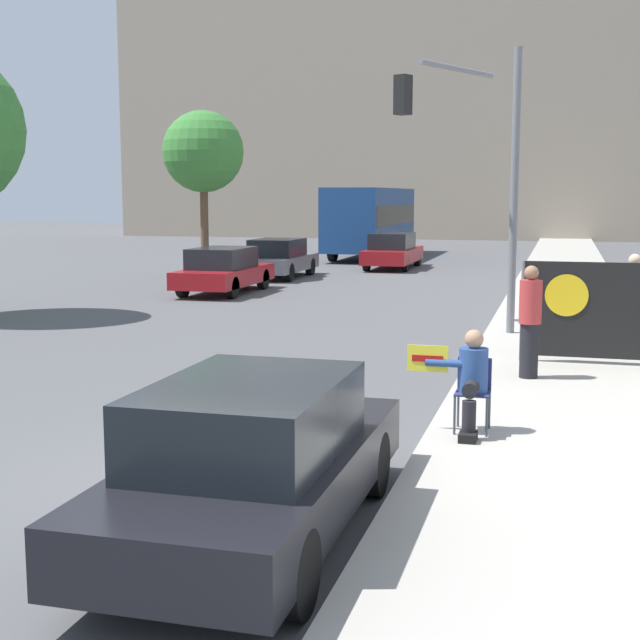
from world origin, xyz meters
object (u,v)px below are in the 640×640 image
at_px(protest_banner, 600,311).
at_px(car_on_road_distant, 393,251).
at_px(jogger_on_sidewalk, 530,321).
at_px(car_on_road_midblock, 279,258).
at_px(street_tree_midblock, 203,152).
at_px(car_on_road_nearest, 224,270).
at_px(city_bus_on_road, 371,218).
at_px(seated_protester, 471,378).
at_px(parked_car_curbside, 255,460).
at_px(pedestrian_behind, 633,302).
at_px(traffic_light_pole, 470,145).

bearing_deg(protest_banner, car_on_road_distant, 109.67).
distance_m(jogger_on_sidewalk, protest_banner, 1.78).
distance_m(car_on_road_midblock, street_tree_midblock, 4.55).
relative_size(car_on_road_nearest, car_on_road_midblock, 1.02).
bearing_deg(jogger_on_sidewalk, city_bus_on_road, -80.10).
xyz_separation_m(seated_protester, car_on_road_nearest, (-8.91, 14.86, -0.13)).
distance_m(parked_car_curbside, car_on_road_nearest, 19.65).
bearing_deg(protest_banner, jogger_on_sidewalk, -127.00).
relative_size(pedestrian_behind, city_bus_on_road, 0.17).
relative_size(protest_banner, traffic_light_pole, 0.46).
relative_size(parked_car_curbside, car_on_road_nearest, 0.98).
bearing_deg(pedestrian_behind, protest_banner, 121.66).
bearing_deg(jogger_on_sidewalk, car_on_road_midblock, -67.41).
distance_m(seated_protester, car_on_road_distant, 25.89).
bearing_deg(car_on_road_nearest, jogger_on_sidewalk, -50.33).
bearing_deg(car_on_road_distant, protest_banner, -70.33).
distance_m(jogger_on_sidewalk, pedestrian_behind, 3.34).
xyz_separation_m(car_on_road_nearest, city_bus_on_road, (0.95, 16.89, 1.18)).
bearing_deg(city_bus_on_road, parked_car_curbside, -79.54).
bearing_deg(pedestrian_behind, car_on_road_nearest, 16.83).
height_order(traffic_light_pole, car_on_road_midblock, traffic_light_pole).
relative_size(seated_protester, traffic_light_pole, 0.22).
xyz_separation_m(car_on_road_midblock, city_bus_on_road, (0.92, 11.58, 1.18)).
bearing_deg(city_bus_on_road, car_on_road_midblock, -94.54).
height_order(traffic_light_pole, car_on_road_distant, traffic_light_pole).
bearing_deg(parked_car_curbside, city_bus_on_road, 100.46).
distance_m(parked_car_curbside, city_bus_on_road, 35.69).
xyz_separation_m(jogger_on_sidewalk, protest_banner, (1.07, 1.42, 0.02)).
relative_size(parked_car_curbside, city_bus_on_road, 0.43).
bearing_deg(traffic_light_pole, jogger_on_sidewalk, -73.44).
height_order(seated_protester, pedestrian_behind, pedestrian_behind).
bearing_deg(pedestrian_behind, car_on_road_distant, -13.10).
bearing_deg(city_bus_on_road, traffic_light_pole, -73.23).
bearing_deg(street_tree_midblock, city_bus_on_road, 75.81).
height_order(jogger_on_sidewalk, car_on_road_nearest, jogger_on_sidewalk).
xyz_separation_m(seated_protester, car_on_road_distant, (-5.68, 25.26, -0.11)).
bearing_deg(pedestrian_behind, seated_protester, 124.97).
bearing_deg(seated_protester, city_bus_on_road, 103.36).
distance_m(traffic_light_pole, parked_car_curbside, 12.21).
distance_m(jogger_on_sidewalk, city_bus_on_road, 29.54).
relative_size(seated_protester, car_on_road_nearest, 0.28).
xyz_separation_m(jogger_on_sidewalk, parked_car_curbside, (-2.02, -6.80, -0.35)).
bearing_deg(car_on_road_midblock, pedestrian_behind, -51.23).
height_order(pedestrian_behind, traffic_light_pole, traffic_light_pole).
relative_size(jogger_on_sidewalk, traffic_light_pole, 0.31).
xyz_separation_m(traffic_light_pole, city_bus_on_road, (-7.03, 23.33, -2.09)).
height_order(jogger_on_sidewalk, traffic_light_pole, traffic_light_pole).
bearing_deg(seated_protester, parked_car_curbside, -114.68).
relative_size(parked_car_curbside, street_tree_midblock, 0.73).
distance_m(car_on_road_nearest, street_tree_midblock, 5.97).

